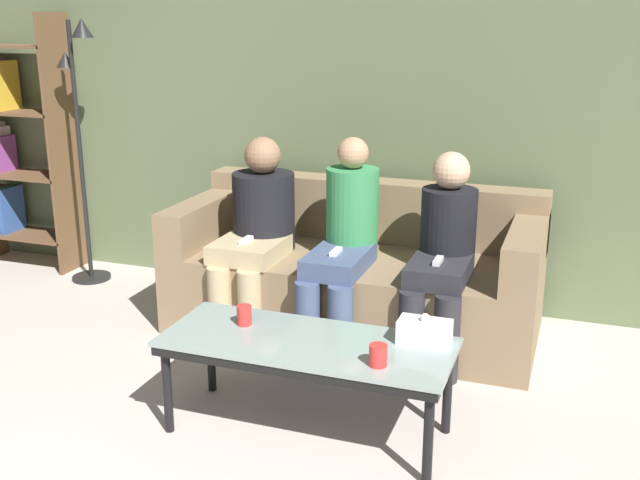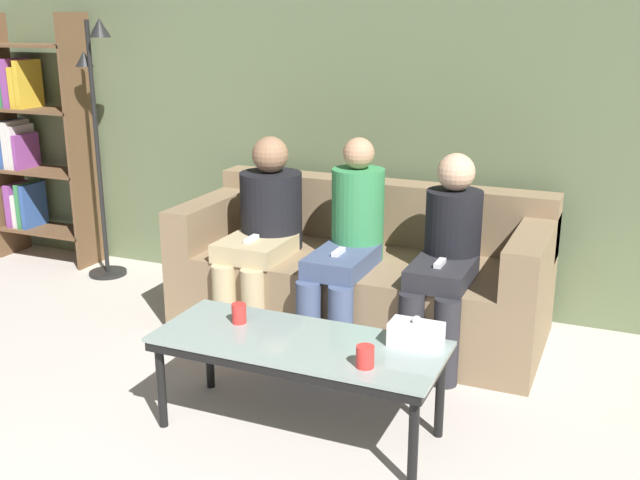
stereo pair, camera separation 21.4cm
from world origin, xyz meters
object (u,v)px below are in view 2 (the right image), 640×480
cup_near_right (365,357)px  tissue_box (416,334)px  standing_lamp (98,123)px  bookshelf (31,140)px  seated_person_left_end (264,226)px  seated_person_mid_left (349,240)px  cup_near_left (239,313)px  seated_person_mid_right (446,254)px  couch (363,276)px  coffee_table (299,349)px

cup_near_right → tissue_box: 0.30m
standing_lamp → bookshelf: bearing=169.2°
seated_person_left_end → seated_person_mid_left: (0.54, -0.04, -0.01)m
cup_near_left → standing_lamp: (-1.78, 1.31, 0.59)m
tissue_box → seated_person_mid_right: seated_person_mid_right is taller
tissue_box → couch: bearing=120.3°
cup_near_left → standing_lamp: 2.29m
tissue_box → seated_person_mid_right: bearing=95.9°
cup_near_left → seated_person_mid_right: 1.17m
couch → cup_near_right: bearing=-69.7°
cup_near_right → seated_person_left_end: (-1.03, 1.14, 0.13)m
cup_near_right → seated_person_left_end: bearing=132.1°
standing_lamp → seated_person_mid_left: standing_lamp is taller
coffee_table → standing_lamp: standing_lamp is taller
coffee_table → tissue_box: (0.47, 0.14, 0.09)m
cup_near_left → standing_lamp: bearing=143.7°
seated_person_left_end → bookshelf: bearing=166.9°
tissue_box → standing_lamp: 2.91m
coffee_table → seated_person_mid_right: size_ratio=1.15×
coffee_table → tissue_box: 0.50m
seated_person_mid_left → tissue_box: bearing=-53.1°
coffee_table → tissue_box: tissue_box is taller
cup_near_right → cup_near_left: bearing=163.8°
seated_person_left_end → cup_near_left: bearing=-69.0°
couch → bookshelf: bookshelf is taller
coffee_table → seated_person_mid_left: (-0.15, 0.97, 0.20)m
couch → tissue_box: size_ratio=9.40×
seated_person_left_end → seated_person_mid_right: size_ratio=1.02×
couch → tissue_box: 1.25m
tissue_box → seated_person_left_end: 1.45m
cup_near_right → seated_person_mid_left: (-0.50, 1.10, 0.12)m
seated_person_mid_left → seated_person_mid_right: size_ratio=1.04×
tissue_box → seated_person_mid_left: (-0.62, 0.83, 0.11)m
seated_person_mid_left → seated_person_mid_right: 0.54m
couch → bookshelf: bearing=173.6°
standing_lamp → seated_person_mid_left: size_ratio=1.54×
standing_lamp → seated_person_mid_right: standing_lamp is taller
tissue_box → standing_lamp: bearing=154.5°
seated_person_mid_right → standing_lamp: bearing=171.2°
couch → coffee_table: couch is taller
bookshelf → seated_person_mid_left: bookshelf is taller
tissue_box → bookshelf: bearing=157.6°
seated_person_left_end → standing_lamp: bearing=165.8°
tissue_box → coffee_table: bearing=-163.2°
cup_near_right → standing_lamp: bearing=148.5°
cup_near_right → seated_person_mid_left: size_ratio=0.08×
cup_near_left → seated_person_left_end: seated_person_left_end is taller
coffee_table → standing_lamp: size_ratio=0.71×
couch → seated_person_mid_left: seated_person_mid_left is taller
seated_person_mid_left → bookshelf: bearing=168.7°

